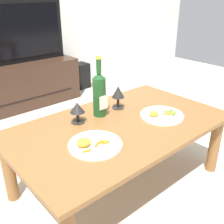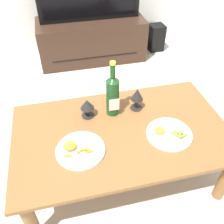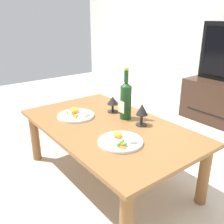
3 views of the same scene
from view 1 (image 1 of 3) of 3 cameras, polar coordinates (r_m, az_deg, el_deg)
ground_plane at (r=1.78m, az=1.57°, el=-14.83°), size 6.40×6.40×0.00m
dining_table at (r=1.57m, az=1.72°, el=-4.61°), size 1.27×0.75×0.43m
tv_stand at (r=3.00m, az=-18.96°, el=5.69°), size 1.17×0.49×0.45m
tv_screen at (r=2.88m, az=-20.43°, el=15.77°), size 1.07×0.05×0.62m
floor_speaker at (r=3.40m, az=-6.62°, el=7.76°), size 0.18×0.18×0.31m
wine_bottle at (r=1.59m, az=-2.73°, el=4.13°), size 0.08×0.08×0.37m
goblet_left at (r=1.53m, az=-7.46°, el=0.68°), size 0.09×0.09×0.12m
goblet_right at (r=1.71m, az=1.33°, el=4.08°), size 0.08×0.08×0.15m
dinner_plate_left at (r=1.33m, az=-3.83°, el=-6.81°), size 0.27×0.27×0.05m
dinner_plate_right at (r=1.65m, az=10.66°, el=-0.55°), size 0.27×0.27×0.04m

